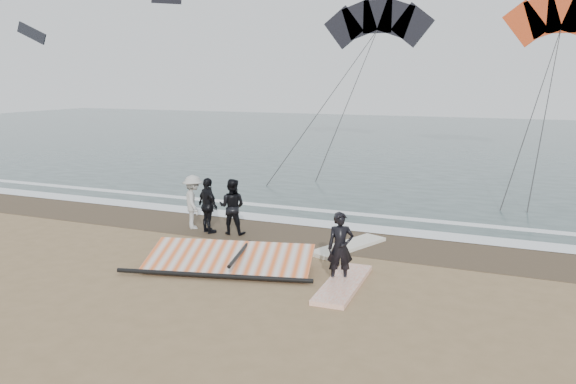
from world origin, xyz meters
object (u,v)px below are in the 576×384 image
at_px(man_main, 340,248).
at_px(board_white, 343,284).
at_px(board_cream, 348,246).
at_px(sail_rig, 229,260).

xyz_separation_m(man_main, board_white, (0.15, -0.22, -0.77)).
bearing_deg(board_cream, man_main, -54.65).
bearing_deg(sail_rig, board_cream, 50.25).
bearing_deg(board_cream, board_white, -52.71).
height_order(board_white, board_cream, same).
relative_size(board_cream, sail_rig, 0.55).
height_order(man_main, board_cream, man_main).
bearing_deg(board_cream, sail_rig, -106.67).
relative_size(board_white, board_cream, 1.04).
bearing_deg(sail_rig, man_main, 1.56).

